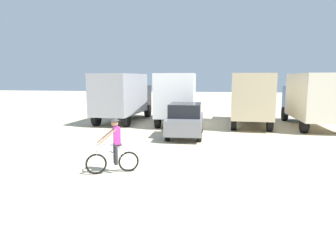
{
  "coord_description": "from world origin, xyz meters",
  "views": [
    {
      "loc": [
        1.61,
        -8.18,
        3.08
      ],
      "look_at": [
        -0.59,
        4.28,
        1.1
      ],
      "focal_mm": 32.98,
      "sensor_mm": 36.0,
      "label": 1
    }
  ],
  "objects_px": {
    "box_truck_grey_hauler": "(123,95)",
    "cyclist_orange_shirt": "(114,148)",
    "box_truck_avon_van": "(177,96)",
    "box_truck_cream_rv": "(313,97)",
    "box_truck_tan_camper": "(251,97)",
    "sedan_parked": "(185,120)"
  },
  "relations": [
    {
      "from": "box_truck_cream_rv",
      "to": "cyclist_orange_shirt",
      "type": "xyz_separation_m",
      "value": [
        -8.96,
        -11.22,
        -1.03
      ]
    },
    {
      "from": "box_truck_avon_van",
      "to": "sedan_parked",
      "type": "distance_m",
      "value": 5.08
    },
    {
      "from": "box_truck_avon_van",
      "to": "cyclist_orange_shirt",
      "type": "xyz_separation_m",
      "value": [
        -0.37,
        -11.56,
        -1.03
      ]
    },
    {
      "from": "box_truck_grey_hauler",
      "to": "cyclist_orange_shirt",
      "type": "relative_size",
      "value": 3.75
    },
    {
      "from": "box_truck_cream_rv",
      "to": "cyclist_orange_shirt",
      "type": "height_order",
      "value": "box_truck_cream_rv"
    },
    {
      "from": "box_truck_avon_van",
      "to": "box_truck_grey_hauler",
      "type": "bearing_deg",
      "value": 179.94
    },
    {
      "from": "box_truck_tan_camper",
      "to": "cyclist_orange_shirt",
      "type": "height_order",
      "value": "box_truck_tan_camper"
    },
    {
      "from": "box_truck_grey_hauler",
      "to": "box_truck_cream_rv",
      "type": "height_order",
      "value": "same"
    },
    {
      "from": "cyclist_orange_shirt",
      "to": "box_truck_grey_hauler",
      "type": "bearing_deg",
      "value": 106.77
    },
    {
      "from": "sedan_parked",
      "to": "cyclist_orange_shirt",
      "type": "height_order",
      "value": "cyclist_orange_shirt"
    },
    {
      "from": "box_truck_avon_van",
      "to": "box_truck_cream_rv",
      "type": "relative_size",
      "value": 1.01
    },
    {
      "from": "box_truck_grey_hauler",
      "to": "cyclist_orange_shirt",
      "type": "distance_m",
      "value": 12.13
    },
    {
      "from": "cyclist_orange_shirt",
      "to": "box_truck_cream_rv",
      "type": "bearing_deg",
      "value": 51.4
    },
    {
      "from": "sedan_parked",
      "to": "cyclist_orange_shirt",
      "type": "distance_m",
      "value": 6.89
    },
    {
      "from": "box_truck_avon_van",
      "to": "box_truck_cream_rv",
      "type": "height_order",
      "value": "same"
    },
    {
      "from": "box_truck_avon_van",
      "to": "box_truck_cream_rv",
      "type": "bearing_deg",
      "value": -2.26
    },
    {
      "from": "box_truck_tan_camper",
      "to": "box_truck_avon_van",
      "type": "bearing_deg",
      "value": 178.61
    },
    {
      "from": "box_truck_cream_rv",
      "to": "sedan_parked",
      "type": "xyz_separation_m",
      "value": [
        -7.43,
        -4.5,
        -0.99
      ]
    },
    {
      "from": "box_truck_grey_hauler",
      "to": "cyclist_orange_shirt",
      "type": "xyz_separation_m",
      "value": [
        3.49,
        -11.57,
        -1.03
      ]
    },
    {
      "from": "box_truck_grey_hauler",
      "to": "box_truck_cream_rv",
      "type": "bearing_deg",
      "value": -1.58
    },
    {
      "from": "cyclist_orange_shirt",
      "to": "box_truck_avon_van",
      "type": "bearing_deg",
      "value": 88.15
    },
    {
      "from": "box_truck_grey_hauler",
      "to": "box_truck_cream_rv",
      "type": "relative_size",
      "value": 1.0
    }
  ]
}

